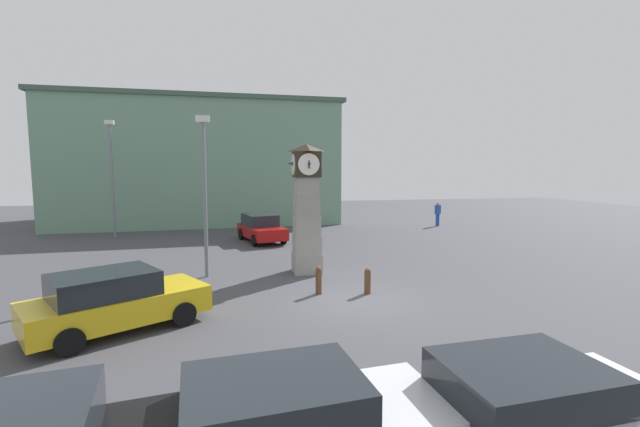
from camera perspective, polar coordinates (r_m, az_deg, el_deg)
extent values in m
plane|color=#424247|center=(13.77, 4.35, -11.37)|extent=(79.16, 79.16, 0.00)
cube|color=gray|center=(17.09, -1.77, -6.58)|extent=(1.09, 1.09, 0.75)
cube|color=gray|center=(16.94, -1.78, -4.10)|extent=(1.03, 1.03, 0.75)
cube|color=gray|center=(16.83, -1.79, -1.57)|extent=(0.98, 0.98, 0.75)
cube|color=gray|center=(16.74, -1.80, 0.99)|extent=(0.92, 0.92, 0.75)
cube|color=gray|center=(16.69, -1.81, 3.57)|extent=(0.87, 0.87, 0.75)
cube|color=#2D2316|center=(16.68, -1.82, 6.57)|extent=(1.00, 1.00, 0.99)
cylinder|color=white|center=(17.19, -2.12, 6.55)|extent=(0.82, 0.04, 0.82)
cube|color=black|center=(17.22, -2.13, 6.55)|extent=(0.06, 0.19, 0.09)
cube|color=black|center=(17.22, -2.13, 6.55)|extent=(0.04, 0.17, 0.29)
cylinder|color=white|center=(16.17, -1.50, 6.58)|extent=(0.82, 0.04, 0.82)
cube|color=black|center=(16.14, -1.48, 6.58)|extent=(0.06, 0.19, 0.10)
cube|color=black|center=(16.14, -1.48, 6.58)|extent=(0.04, 0.09, 0.31)
cylinder|color=white|center=(16.77, -0.06, 6.57)|extent=(0.04, 0.82, 0.82)
cube|color=black|center=(16.78, 0.03, 6.57)|extent=(0.16, 0.06, 0.16)
cube|color=black|center=(16.78, 0.03, 6.57)|extent=(0.17, 0.04, 0.29)
cylinder|color=white|center=(16.60, -3.60, 6.56)|extent=(0.04, 0.82, 0.82)
cube|color=black|center=(16.59, -3.69, 6.56)|extent=(0.09, 0.06, 0.19)
cube|color=black|center=(16.59, -3.69, 6.56)|extent=(0.31, 0.04, 0.11)
pyramid|color=#2D2316|center=(16.70, -1.82, 8.76)|extent=(1.05, 1.05, 0.29)
cylinder|color=brown|center=(14.33, 6.35, -9.15)|extent=(0.21, 0.21, 0.74)
sphere|color=brown|center=(14.23, 6.37, -7.59)|extent=(0.19, 0.19, 0.19)
cylinder|color=brown|center=(14.20, -0.18, -9.13)|extent=(0.21, 0.21, 0.80)
sphere|color=brown|center=(14.10, -0.18, -7.44)|extent=(0.19, 0.19, 0.19)
cube|color=#1E2328|center=(6.07, -6.16, -23.14)|extent=(2.45, 1.85, 0.53)
cylinder|color=black|center=(7.60, 5.78, -24.00)|extent=(0.66, 0.28, 0.64)
cube|color=silver|center=(7.54, 27.02, -22.77)|extent=(4.13, 2.13, 0.60)
cube|color=#1E2328|center=(7.11, 25.33, -19.48)|extent=(2.31, 1.87, 0.52)
cylinder|color=black|center=(9.01, 29.15, -19.73)|extent=(0.65, 0.26, 0.64)
cylinder|color=black|center=(7.64, 14.28, -24.01)|extent=(0.65, 0.26, 0.64)
cube|color=gold|center=(12.30, -25.26, -11.14)|extent=(4.61, 3.78, 0.68)
cube|color=#1E2328|center=(12.05, -26.87, -8.42)|extent=(2.89, 2.66, 0.60)
cylinder|color=black|center=(13.59, -20.91, -10.59)|extent=(0.66, 0.52, 0.64)
cylinder|color=black|center=(12.05, -17.74, -12.63)|extent=(0.66, 0.52, 0.64)
cylinder|color=black|center=(12.91, -32.14, -12.02)|extent=(0.66, 0.52, 0.64)
cylinder|color=black|center=(11.28, -30.45, -14.51)|extent=(0.66, 0.52, 0.64)
cube|color=#A51111|center=(24.23, -7.78, -2.37)|extent=(2.67, 4.21, 0.63)
cube|color=#1E2328|center=(24.42, -8.02, -0.82)|extent=(2.08, 2.48, 0.63)
cylinder|color=black|center=(23.43, -4.92, -3.28)|extent=(0.38, 0.68, 0.64)
cylinder|color=black|center=(22.88, -8.73, -3.56)|extent=(0.38, 0.68, 0.64)
cylinder|color=black|center=(25.66, -6.92, -2.48)|extent=(0.38, 0.68, 0.64)
cylinder|color=black|center=(25.17, -10.43, -2.71)|extent=(0.38, 0.68, 0.64)
cylinder|color=#264CA5|center=(31.67, 15.51, -0.83)|extent=(0.14, 0.14, 0.86)
cylinder|color=#264CA5|center=(31.52, 15.28, -0.86)|extent=(0.14, 0.14, 0.86)
cube|color=#264CA5|center=(31.52, 15.43, 0.52)|extent=(0.46, 0.39, 0.65)
sphere|color=tan|center=(31.48, 15.46, 1.31)|extent=(0.23, 0.23, 0.23)
cylinder|color=slate|center=(16.56, -15.09, 1.63)|extent=(0.14, 0.14, 5.80)
cube|color=silver|center=(16.61, -15.39, 12.08)|extent=(0.50, 0.24, 0.24)
cylinder|color=slate|center=(28.07, -25.96, 3.84)|extent=(0.14, 0.14, 6.65)
cube|color=silver|center=(28.18, -26.29, 10.85)|extent=(0.50, 0.24, 0.24)
cube|color=gray|center=(35.28, -15.56, 6.31)|extent=(20.24, 11.90, 8.79)
cube|color=#405849|center=(35.60, -15.77, 13.65)|extent=(20.85, 12.26, 0.30)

